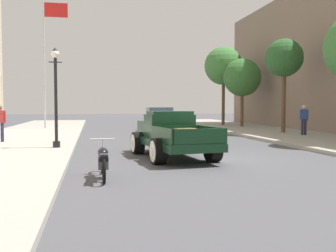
{
  "coord_description": "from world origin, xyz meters",
  "views": [
    {
      "loc": [
        -3.8,
        -12.71,
        1.78
      ],
      "look_at": [
        -0.98,
        1.89,
        1.0
      ],
      "focal_mm": 42.14,
      "sensor_mm": 36.0,
      "label": 1
    }
  ],
  "objects_px": {
    "hotrod_truck_dark_green": "(170,135)",
    "motorcycle_parked": "(103,160)",
    "pedestrian_sidewalk_left": "(0,121)",
    "car_background_silver": "(159,121)",
    "pedestrian_sidewalk_right": "(304,118)",
    "street_tree_third": "(242,78)",
    "flagpole": "(47,49)",
    "street_tree_second": "(284,59)",
    "street_tree_farthest": "(223,66)",
    "street_lamp_near": "(56,90)"
  },
  "relations": [
    {
      "from": "hotrod_truck_dark_green",
      "to": "flagpole",
      "type": "bearing_deg",
      "value": 109.87
    },
    {
      "from": "car_background_silver",
      "to": "pedestrian_sidewalk_right",
      "type": "distance_m",
      "value": 9.02
    },
    {
      "from": "flagpole",
      "to": "street_tree_farthest",
      "type": "distance_m",
      "value": 14.04
    },
    {
      "from": "street_tree_second",
      "to": "car_background_silver",
      "type": "bearing_deg",
      "value": 154.71
    },
    {
      "from": "motorcycle_parked",
      "to": "flagpole",
      "type": "bearing_deg",
      "value": 99.65
    },
    {
      "from": "pedestrian_sidewalk_left",
      "to": "car_background_silver",
      "type": "bearing_deg",
      "value": 38.59
    },
    {
      "from": "pedestrian_sidewalk_right",
      "to": "street_lamp_near",
      "type": "height_order",
      "value": "street_lamp_near"
    },
    {
      "from": "motorcycle_parked",
      "to": "pedestrian_sidewalk_right",
      "type": "bearing_deg",
      "value": 42.23
    },
    {
      "from": "street_tree_farthest",
      "to": "street_tree_second",
      "type": "bearing_deg",
      "value": -86.66
    },
    {
      "from": "car_background_silver",
      "to": "street_lamp_near",
      "type": "height_order",
      "value": "street_lamp_near"
    },
    {
      "from": "flagpole",
      "to": "street_tree_second",
      "type": "xyz_separation_m",
      "value": [
        14.38,
        -7.15,
        -1.2
      ]
    },
    {
      "from": "motorcycle_parked",
      "to": "car_background_silver",
      "type": "distance_m",
      "value": 16.16
    },
    {
      "from": "pedestrian_sidewalk_right",
      "to": "car_background_silver",
      "type": "bearing_deg",
      "value": 142.63
    },
    {
      "from": "hotrod_truck_dark_green",
      "to": "motorcycle_parked",
      "type": "bearing_deg",
      "value": -123.2
    },
    {
      "from": "motorcycle_parked",
      "to": "street_lamp_near",
      "type": "bearing_deg",
      "value": 104.88
    },
    {
      "from": "pedestrian_sidewalk_left",
      "to": "flagpole",
      "type": "relative_size",
      "value": 0.18
    },
    {
      "from": "car_background_silver",
      "to": "street_tree_second",
      "type": "bearing_deg",
      "value": -25.29
    },
    {
      "from": "hotrod_truck_dark_green",
      "to": "street_tree_farthest",
      "type": "relative_size",
      "value": 0.78
    },
    {
      "from": "street_tree_second",
      "to": "street_lamp_near",
      "type": "bearing_deg",
      "value": -153.9
    },
    {
      "from": "car_background_silver",
      "to": "street_lamp_near",
      "type": "relative_size",
      "value": 1.13
    },
    {
      "from": "car_background_silver",
      "to": "street_tree_third",
      "type": "height_order",
      "value": "street_tree_third"
    },
    {
      "from": "car_background_silver",
      "to": "flagpole",
      "type": "distance_m",
      "value": 9.68
    },
    {
      "from": "pedestrian_sidewalk_right",
      "to": "street_tree_third",
      "type": "distance_m",
      "value": 9.62
    },
    {
      "from": "car_background_silver",
      "to": "street_tree_third",
      "type": "bearing_deg",
      "value": 27.35
    },
    {
      "from": "pedestrian_sidewalk_right",
      "to": "street_tree_second",
      "type": "height_order",
      "value": "street_tree_second"
    },
    {
      "from": "pedestrian_sidewalk_right",
      "to": "hotrod_truck_dark_green",
      "type": "bearing_deg",
      "value": -143.56
    },
    {
      "from": "pedestrian_sidewalk_right",
      "to": "street_tree_farthest",
      "type": "xyz_separation_m",
      "value": [
        -0.68,
        11.61,
        3.95
      ]
    },
    {
      "from": "street_lamp_near",
      "to": "street_tree_farthest",
      "type": "xyz_separation_m",
      "value": [
        12.14,
        15.68,
        2.65
      ]
    },
    {
      "from": "pedestrian_sidewalk_left",
      "to": "street_tree_third",
      "type": "bearing_deg",
      "value": 33.75
    },
    {
      "from": "hotrod_truck_dark_green",
      "to": "street_tree_third",
      "type": "xyz_separation_m",
      "value": [
        8.82,
        15.69,
        3.17
      ]
    },
    {
      "from": "street_lamp_near",
      "to": "street_tree_farthest",
      "type": "relative_size",
      "value": 0.59
    },
    {
      "from": "street_tree_second",
      "to": "street_tree_farthest",
      "type": "distance_m",
      "value": 9.49
    },
    {
      "from": "hotrod_truck_dark_green",
      "to": "pedestrian_sidewalk_right",
      "type": "bearing_deg",
      "value": 36.44
    },
    {
      "from": "motorcycle_parked",
      "to": "street_tree_second",
      "type": "relative_size",
      "value": 0.38
    },
    {
      "from": "street_lamp_near",
      "to": "street_tree_third",
      "type": "height_order",
      "value": "street_tree_third"
    },
    {
      "from": "car_background_silver",
      "to": "pedestrian_sidewalk_left",
      "type": "bearing_deg",
      "value": -141.41
    },
    {
      "from": "pedestrian_sidewalk_right",
      "to": "flagpole",
      "type": "bearing_deg",
      "value": 147.35
    },
    {
      "from": "pedestrian_sidewalk_right",
      "to": "street_tree_third",
      "type": "height_order",
      "value": "street_tree_third"
    },
    {
      "from": "hotrod_truck_dark_green",
      "to": "car_background_silver",
      "type": "distance_m",
      "value": 12.09
    },
    {
      "from": "car_background_silver",
      "to": "street_tree_farthest",
      "type": "distance_m",
      "value": 9.9
    },
    {
      "from": "street_lamp_near",
      "to": "pedestrian_sidewalk_left",
      "type": "bearing_deg",
      "value": 132.79
    },
    {
      "from": "hotrod_truck_dark_green",
      "to": "street_tree_second",
      "type": "bearing_deg",
      "value": 44.92
    },
    {
      "from": "hotrod_truck_dark_green",
      "to": "flagpole",
      "type": "xyz_separation_m",
      "value": [
        -5.71,
        15.8,
        5.02
      ]
    },
    {
      "from": "pedestrian_sidewalk_left",
      "to": "street_tree_third",
      "type": "xyz_separation_m",
      "value": [
        15.52,
        10.37,
        2.84
      ]
    },
    {
      "from": "hotrod_truck_dark_green",
      "to": "car_background_silver",
      "type": "xyz_separation_m",
      "value": [
        1.64,
        11.97,
        0.01
      ]
    },
    {
      "from": "motorcycle_parked",
      "to": "pedestrian_sidewalk_left",
      "type": "height_order",
      "value": "pedestrian_sidewalk_left"
    },
    {
      "from": "street_tree_third",
      "to": "street_tree_farthest",
      "type": "relative_size",
      "value": 0.81
    },
    {
      "from": "street_tree_second",
      "to": "hotrod_truck_dark_green",
      "type": "bearing_deg",
      "value": -135.08
    },
    {
      "from": "street_lamp_near",
      "to": "flagpole",
      "type": "height_order",
      "value": "flagpole"
    },
    {
      "from": "car_background_silver",
      "to": "motorcycle_parked",
      "type": "bearing_deg",
      "value": -104.47
    }
  ]
}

